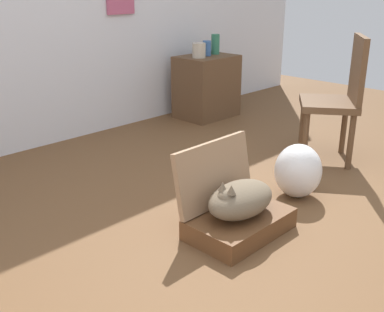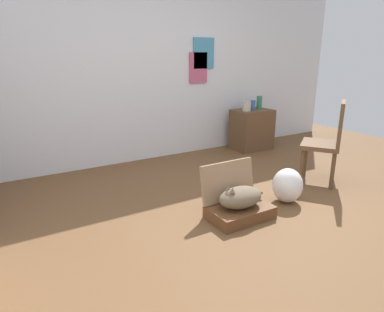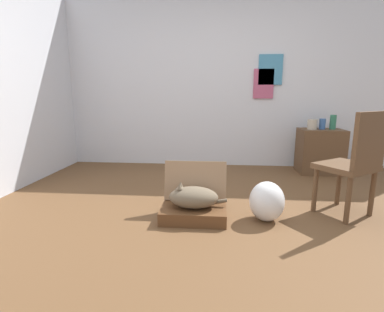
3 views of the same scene
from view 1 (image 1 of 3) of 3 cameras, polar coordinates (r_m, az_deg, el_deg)
The scene contains 10 objects.
ground_plane at distance 2.81m, azimuth 10.81°, elevation -7.64°, with size 7.68×7.68×0.00m, color brown.
suitcase_base at distance 2.61m, azimuth 5.84°, elevation -8.23°, with size 0.57×0.37×0.11m, color brown.
suitcase_lid at distance 2.62m, azimuth 2.72°, elevation -2.19°, with size 0.57×0.37×0.04m, color #9B7756.
cat at distance 2.54m, azimuth 5.87°, elevation -5.26°, with size 0.51×0.28×0.22m.
plastic_bag_white at distance 3.06m, azimuth 12.81°, elevation -1.77°, with size 0.30×0.30×0.35m, color white.
side_table at distance 4.80m, azimuth 1.79°, elevation 8.46°, with size 0.58×0.43×0.62m, color brown.
vase_tall at distance 4.61m, azimuth 0.86°, elevation 12.76°, with size 0.13×0.13×0.14m, color #B7AD99.
vase_short at distance 4.85m, azimuth 2.87°, elevation 13.47°, with size 0.08×0.08×0.20m, color #2D7051.
vase_round at distance 4.73m, azimuth 1.82°, elevation 13.00°, with size 0.08×0.08×0.15m, color #38609E.
chair at distance 3.68m, azimuth 17.54°, elevation 7.07°, with size 0.60×0.59×0.95m.
Camera 1 is at (-2.10, -1.33, 1.30)m, focal length 43.71 mm.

